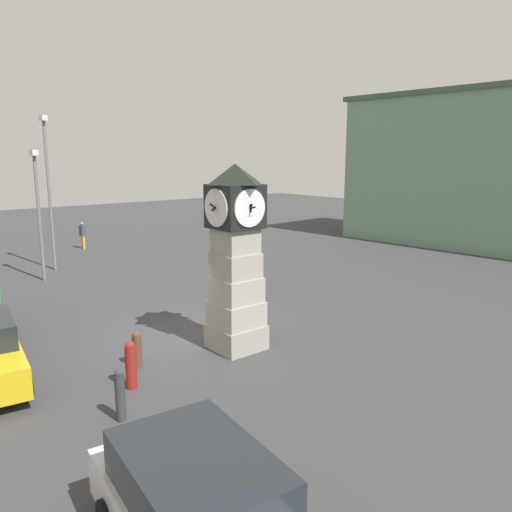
# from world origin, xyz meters

# --- Properties ---
(ground_plane) EXTENTS (84.46, 84.46, 0.00)m
(ground_plane) POSITION_xyz_m (0.00, 0.00, 0.00)
(ground_plane) COLOR #38383A
(clock_tower) EXTENTS (1.64, 1.64, 5.15)m
(clock_tower) POSITION_xyz_m (1.89, 0.58, 2.56)
(clock_tower) COLOR #9A958B
(clock_tower) RESTS_ON ground_plane
(bollard_near_tower) EXTENTS (0.20, 0.20, 1.12)m
(bollard_near_tower) POSITION_xyz_m (3.53, -3.64, 0.57)
(bollard_near_tower) COLOR #333338
(bollard_near_tower) RESTS_ON ground_plane
(bollard_mid_row) EXTENTS (0.26, 0.26, 1.15)m
(bollard_mid_row) POSITION_xyz_m (2.31, -2.82, 0.58)
(bollard_mid_row) COLOR maroon
(bollard_mid_row) RESTS_ON ground_plane
(bollard_far_row) EXTENTS (0.25, 0.25, 0.96)m
(bollard_far_row) POSITION_xyz_m (1.29, -2.17, 0.49)
(bollard_far_row) COLOR brown
(bollard_far_row) RESTS_ON ground_plane
(pedestrian_crossing_lot) EXTENTS (0.42, 0.27, 1.58)m
(pedestrian_crossing_lot) POSITION_xyz_m (-16.15, 2.99, 0.89)
(pedestrian_crossing_lot) COLOR gold
(pedestrian_crossing_lot) RESTS_ON ground_plane
(street_lamp_near_road) EXTENTS (0.50, 0.24, 5.61)m
(street_lamp_near_road) POSITION_xyz_m (-9.69, -1.17, 3.29)
(street_lamp_near_road) COLOR slate
(street_lamp_near_road) RESTS_ON ground_plane
(street_lamp_far_side) EXTENTS (0.50, 0.24, 7.15)m
(street_lamp_far_side) POSITION_xyz_m (-11.58, -0.10, 4.08)
(street_lamp_far_side) COLOR slate
(street_lamp_far_side) RESTS_ON ground_plane
(warehouse_blue_far) EXTENTS (19.27, 9.02, 9.08)m
(warehouse_blue_far) POSITION_xyz_m (-0.65, 22.65, 4.55)
(warehouse_blue_far) COLOR gray
(warehouse_blue_far) RESTS_ON ground_plane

